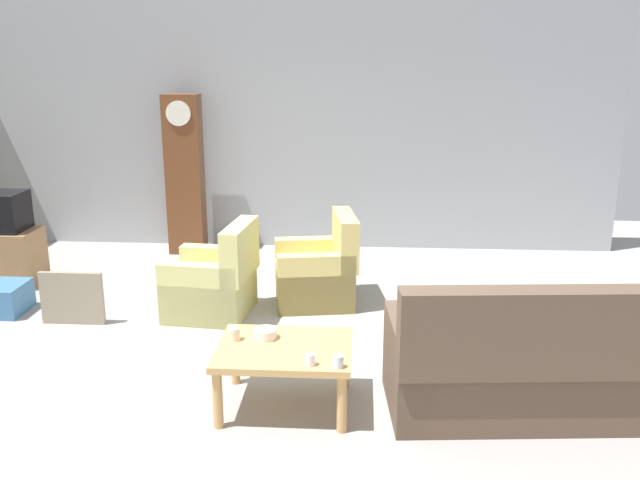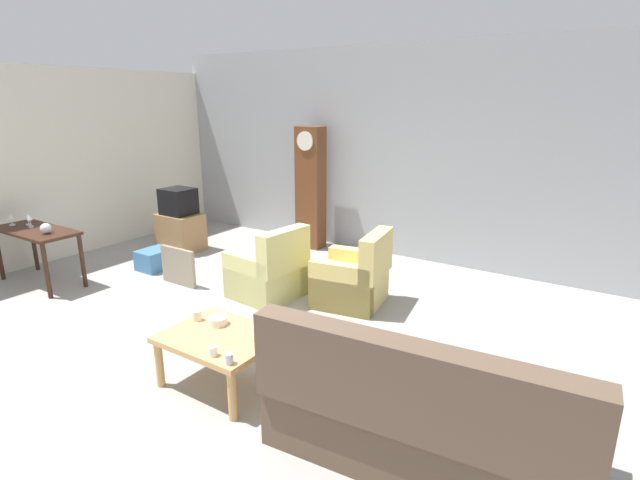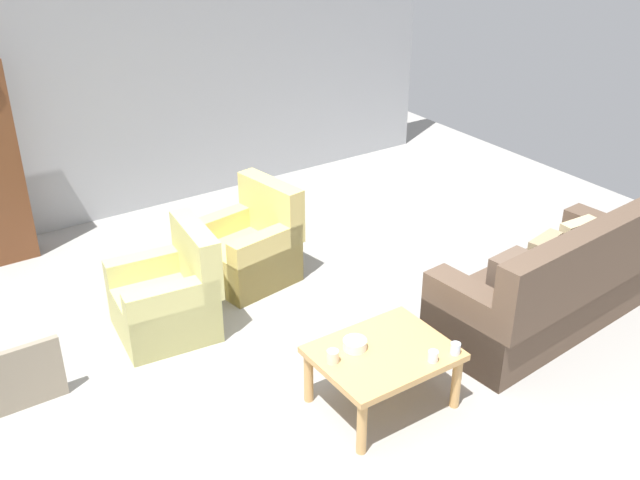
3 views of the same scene
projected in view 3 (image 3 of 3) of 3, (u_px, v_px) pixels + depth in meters
ground_plane at (280, 377)px, 5.66m from camera, size 10.40×10.40×0.00m
garage_door_wall at (97, 73)px, 7.58m from camera, size 8.40×0.16×3.20m
couch_floral at (550, 289)px, 6.14m from camera, size 2.17×1.06×1.04m
armchair_olive_near at (169, 299)px, 6.10m from camera, size 0.86×0.84×0.92m
armchair_olive_far at (250, 249)px, 6.88m from camera, size 0.90×0.88×0.92m
coffee_table_wood at (383, 358)px, 5.21m from camera, size 0.96×0.76×0.47m
framed_picture_leaning at (21, 378)px, 5.24m from camera, size 0.60×0.05×0.51m
cup_white_porcelain at (433, 356)px, 5.05m from camera, size 0.07×0.07×0.08m
cup_blue_rimmed at (456, 348)px, 5.12m from camera, size 0.07×0.07×0.09m
cup_cream_tall at (333, 357)px, 5.04m from camera, size 0.08×0.08×0.09m
bowl_white_stacked at (355, 344)px, 5.18m from camera, size 0.17×0.17×0.07m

